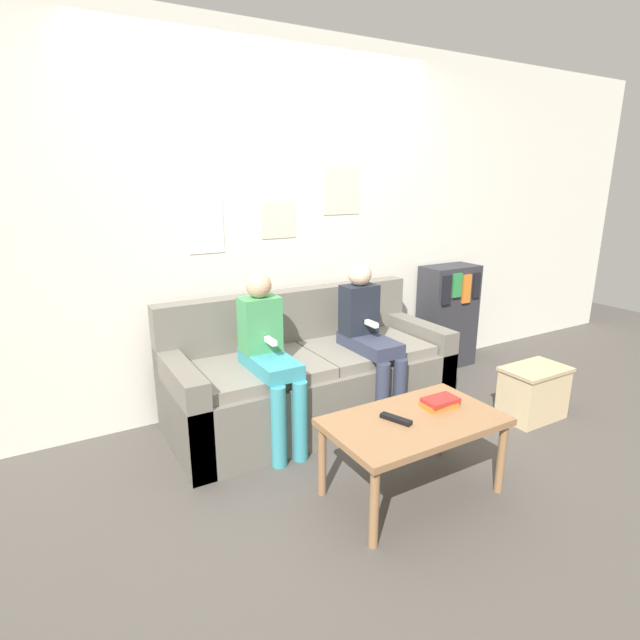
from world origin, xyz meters
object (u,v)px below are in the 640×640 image
at_px(couch, 310,378).
at_px(storage_box, 533,392).
at_px(bookshelf, 447,316).
at_px(tv_remote, 396,419).
at_px(coffee_table, 414,427).
at_px(person_right, 369,334).
at_px(person_left, 269,353).

bearing_deg(couch, storage_box, -30.43).
distance_m(couch, bookshelf, 1.59).
distance_m(couch, tv_remote, 1.03).
relative_size(coffee_table, tv_remote, 5.25).
distance_m(couch, person_right, 0.51).
bearing_deg(person_left, storage_box, -18.95).
height_order(person_right, tv_remote, person_right).
bearing_deg(coffee_table, person_right, 69.30).
distance_m(couch, person_left, 0.53).
bearing_deg(tv_remote, person_right, 41.74).
distance_m(tv_remote, bookshelf, 2.09).
relative_size(coffee_table, person_right, 0.84).
bearing_deg(couch, person_right, -28.65).
bearing_deg(couch, tv_remote, -93.81).
height_order(person_left, bookshelf, person_left).
distance_m(coffee_table, person_left, 0.97).
bearing_deg(person_right, bookshelf, 22.04).
bearing_deg(tv_remote, storage_box, -11.99).
relative_size(couch, person_right, 1.79).
bearing_deg(tv_remote, coffee_table, -36.15).
relative_size(person_left, bookshelf, 1.20).
relative_size(person_right, bookshelf, 1.20).
distance_m(person_left, storage_box, 1.88).
height_order(tv_remote, bookshelf, bookshelf).
xyz_separation_m(bookshelf, storage_box, (-0.21, -1.08, -0.27)).
relative_size(coffee_table, person_left, 0.84).
bearing_deg(storage_box, couch, 149.57).
bearing_deg(person_left, coffee_table, -63.68).
relative_size(bookshelf, storage_box, 2.00).
xyz_separation_m(tv_remote, bookshelf, (1.62, 1.31, 0.01)).
bearing_deg(storage_box, bookshelf, 78.77).
relative_size(person_left, person_right, 1.00).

